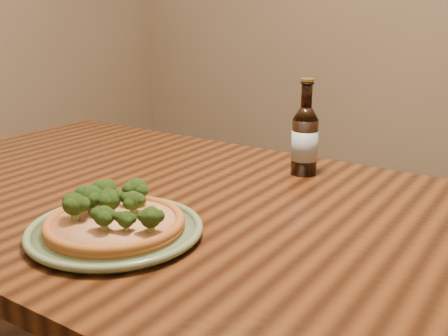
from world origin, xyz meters
The scene contains 4 objects.
table centered at (0.00, 0.10, 0.66)m, with size 1.60×0.90×0.75m.
plate centered at (0.00, -0.11, 0.76)m, with size 0.31×0.31×0.02m.
pizza centered at (0.00, -0.11, 0.78)m, with size 0.25×0.25×0.07m.
beer_bottle centered at (0.12, 0.40, 0.84)m, with size 0.06×0.06×0.23m.
Camera 1 is at (0.63, -0.72, 1.14)m, focal length 42.00 mm.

